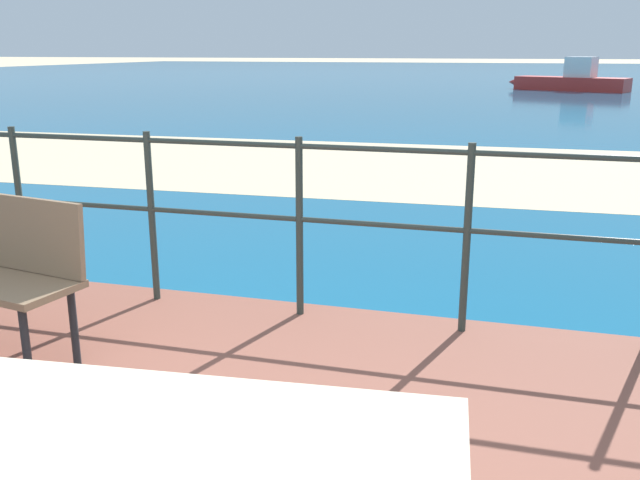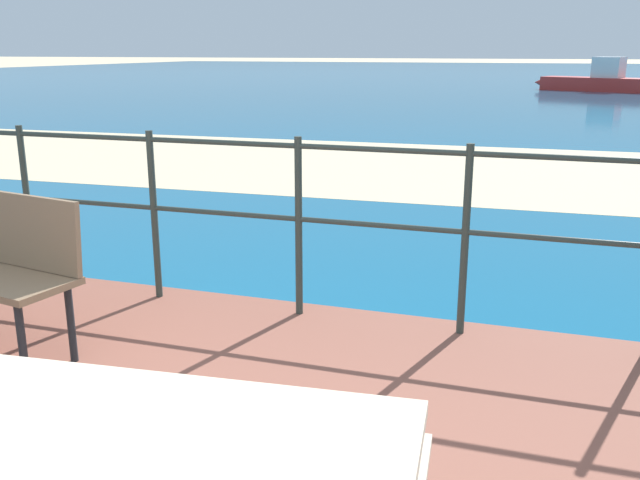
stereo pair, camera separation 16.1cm
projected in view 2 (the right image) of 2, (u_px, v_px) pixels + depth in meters
name	position (u px, v px, depth m)	size (l,w,h in m)	color
sea_water	(526.00, 79.00, 38.76)	(90.00, 90.00, 0.01)	#145B84
beach_strip	(442.00, 169.00, 9.80)	(54.00, 4.86, 0.01)	beige
railing_fence	(299.00, 208.00, 4.12)	(5.94, 0.04, 1.09)	#2D3833
boat_near	(599.00, 81.00, 27.40)	(4.78, 2.78, 1.32)	red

